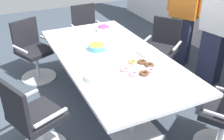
{
  "coord_description": "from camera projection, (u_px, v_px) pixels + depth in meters",
  "views": [
    {
      "loc": [
        2.65,
        -1.24,
        2.15
      ],
      "look_at": [
        0.0,
        0.0,
        0.55
      ],
      "focal_mm": 42.76,
      "sensor_mm": 36.0,
      "label": 1
    }
  ],
  "objects": [
    {
      "name": "ground_plane",
      "position": [
        112.0,
        106.0,
        3.6
      ],
      "size": [
        10.0,
        10.0,
        0.01
      ],
      "primitive_type": "cube",
      "color": "#3D4754"
    },
    {
      "name": "conference_table",
      "position": [
        112.0,
        65.0,
        3.3
      ],
      "size": [
        2.4,
        1.2,
        0.75
      ],
      "color": "silver",
      "rests_on": "ground"
    },
    {
      "name": "office_chair_1",
      "position": [
        162.0,
        52.0,
        4.15
      ],
      "size": [
        0.75,
        0.75,
        0.91
      ],
      "rotation": [
        0.0,
        0.0,
        -2.52
      ],
      "color": "silver",
      "rests_on": "ground"
    },
    {
      "name": "office_chair_2",
      "position": [
        87.0,
        34.0,
        4.81
      ],
      "size": [
        0.56,
        0.56,
        0.91
      ],
      "rotation": [
        0.0,
        0.0,
        -1.53
      ],
      "color": "silver",
      "rests_on": "ground"
    },
    {
      "name": "office_chair_3",
      "position": [
        34.0,
        54.0,
        4.1
      ],
      "size": [
        0.71,
        0.71,
        0.91
      ],
      "rotation": [
        0.0,
        0.0,
        -1.15
      ],
      "color": "silver",
      "rests_on": "ground"
    },
    {
      "name": "office_chair_4",
      "position": [
        34.0,
        123.0,
        2.66
      ],
      "size": [
        0.71,
        0.71,
        0.91
      ],
      "rotation": [
        0.0,
        0.0,
        0.4
      ],
      "color": "silver",
      "rests_on": "ground"
    },
    {
      "name": "person_standing_0",
      "position": [
        184.0,
        13.0,
        4.32
      ],
      "size": [
        0.57,
        0.41,
        1.71
      ],
      "rotation": [
        0.0,
        0.0,
        -2.64
      ],
      "color": "#232842",
      "rests_on": "ground"
    },
    {
      "name": "person_standing_1",
      "position": [
        217.0,
        27.0,
        3.78
      ],
      "size": [
        0.61,
        0.31,
        1.68
      ],
      "rotation": [
        0.0,
        0.0,
        -2.94
      ],
      "color": "#232842",
      "rests_on": "ground"
    },
    {
      "name": "snack_bowl_chips_yellow",
      "position": [
        97.0,
        46.0,
        3.37
      ],
      "size": [
        0.23,
        0.23,
        0.09
      ],
      "color": "#4C9EC6",
      "rests_on": "conference_table"
    },
    {
      "name": "snack_bowl_candy_mix",
      "position": [
        104.0,
        28.0,
        3.94
      ],
      "size": [
        0.2,
        0.2,
        0.1
      ],
      "color": "white",
      "rests_on": "conference_table"
    },
    {
      "name": "donut_platter",
      "position": [
        138.0,
        68.0,
        2.92
      ],
      "size": [
        0.4,
        0.4,
        0.04
      ],
      "color": "white",
      "rests_on": "conference_table"
    },
    {
      "name": "plate_stack",
      "position": [
        95.0,
        77.0,
        2.73
      ],
      "size": [
        0.22,
        0.22,
        0.05
      ],
      "color": "white",
      "rests_on": "conference_table"
    },
    {
      "name": "napkin_pile",
      "position": [
        148.0,
        52.0,
        3.25
      ],
      "size": [
        0.19,
        0.19,
        0.07
      ],
      "primitive_type": "cube",
      "color": "white",
      "rests_on": "conference_table"
    }
  ]
}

